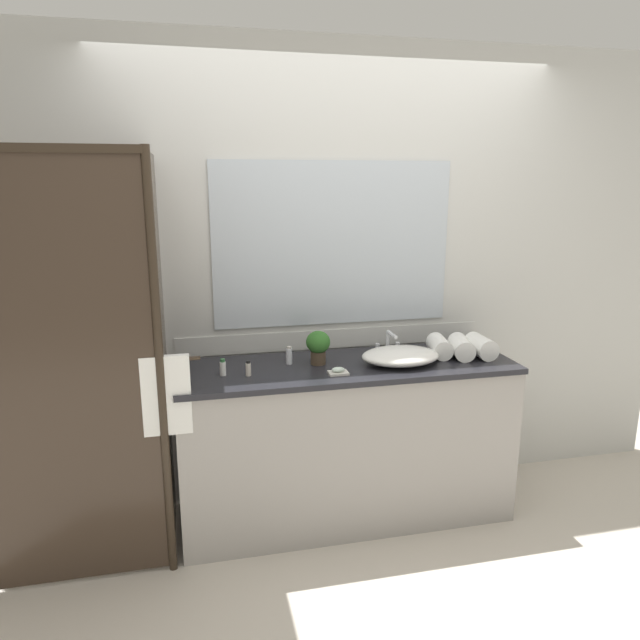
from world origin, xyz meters
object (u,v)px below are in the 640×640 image
at_px(sink_basin, 400,356).
at_px(faucet, 388,345).
at_px(rolled_towel_far_edge, 439,346).
at_px(soap_dish, 338,371).
at_px(rolled_towel_near_edge, 481,346).
at_px(amenity_bottle_shampoo, 289,356).
at_px(rolled_towel_middle, 461,347).
at_px(amenity_bottle_body_wash, 248,369).
at_px(amenity_bottle_lotion, 223,368).
at_px(potted_plant, 318,345).

distance_m(sink_basin, faucet, 0.19).
bearing_deg(faucet, rolled_towel_far_edge, -22.72).
xyz_separation_m(soap_dish, rolled_towel_near_edge, (0.85, 0.12, 0.04)).
distance_m(soap_dish, rolled_towel_far_edge, 0.66).
distance_m(amenity_bottle_shampoo, rolled_towel_far_edge, 0.84).
bearing_deg(rolled_towel_middle, faucet, 157.54).
bearing_deg(rolled_towel_far_edge, sink_basin, -161.96).
relative_size(soap_dish, rolled_towel_far_edge, 0.48).
relative_size(faucet, amenity_bottle_shampoo, 1.77).
height_order(faucet, rolled_towel_middle, faucet).
bearing_deg(soap_dish, sink_basin, 14.12).
xyz_separation_m(faucet, rolled_towel_far_edge, (0.26, -0.11, 0.01)).
xyz_separation_m(sink_basin, amenity_bottle_body_wash, (-0.81, -0.02, -0.01)).
bearing_deg(rolled_towel_near_edge, amenity_bottle_body_wash, -178.20).
xyz_separation_m(sink_basin, amenity_bottle_shampoo, (-0.58, 0.13, 0.00)).
xyz_separation_m(amenity_bottle_body_wash, amenity_bottle_lotion, (-0.12, 0.03, 0.00)).
distance_m(soap_dish, rolled_towel_middle, 0.75).
bearing_deg(potted_plant, amenity_bottle_lotion, -171.52).
bearing_deg(soap_dish, rolled_towel_far_edge, 15.77).
distance_m(amenity_bottle_lotion, rolled_towel_near_edge, 1.42).
height_order(sink_basin, potted_plant, potted_plant).
distance_m(amenity_bottle_body_wash, rolled_towel_far_edge, 1.08).
bearing_deg(amenity_bottle_shampoo, amenity_bottle_body_wash, -148.35).
distance_m(amenity_bottle_shampoo, amenity_bottle_lotion, 0.37).
relative_size(amenity_bottle_body_wash, amenity_bottle_lotion, 0.92).
relative_size(amenity_bottle_lotion, rolled_towel_near_edge, 0.41).
relative_size(rolled_towel_near_edge, rolled_towel_middle, 0.93).
bearing_deg(amenity_bottle_lotion, sink_basin, -1.03).
height_order(amenity_bottle_shampoo, rolled_towel_far_edge, rolled_towel_far_edge).
bearing_deg(soap_dish, amenity_bottle_shampoo, 134.07).
bearing_deg(rolled_towel_middle, rolled_towel_far_edge, 158.15).
bearing_deg(potted_plant, sink_basin, -12.14).
height_order(potted_plant, soap_dish, potted_plant).
height_order(amenity_bottle_shampoo, amenity_bottle_lotion, amenity_bottle_shampoo).
relative_size(amenity_bottle_body_wash, rolled_towel_middle, 0.35).
bearing_deg(rolled_towel_far_edge, rolled_towel_middle, -21.85).
bearing_deg(amenity_bottle_shampoo, faucet, 6.61).
bearing_deg(soap_dish, faucet, 37.97).
relative_size(faucet, rolled_towel_middle, 0.75).
bearing_deg(rolled_towel_middle, amenity_bottle_body_wash, -177.24).
bearing_deg(soap_dish, rolled_towel_middle, 10.24).
relative_size(amenity_bottle_lotion, rolled_towel_far_edge, 0.41).
bearing_deg(amenity_bottle_body_wash, amenity_bottle_lotion, 165.11).
xyz_separation_m(potted_plant, rolled_towel_middle, (0.80, -0.05, -0.05)).
xyz_separation_m(faucet, amenity_bottle_body_wash, (-0.81, -0.21, -0.01)).
relative_size(sink_basin, amenity_bottle_shampoo, 4.40).
bearing_deg(rolled_towel_far_edge, amenity_bottle_lotion, -176.74).
bearing_deg(amenity_bottle_lotion, faucet, 10.73).
distance_m(faucet, amenity_bottle_lotion, 0.95).
xyz_separation_m(amenity_bottle_shampoo, rolled_towel_far_edge, (0.84, -0.04, 0.01)).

